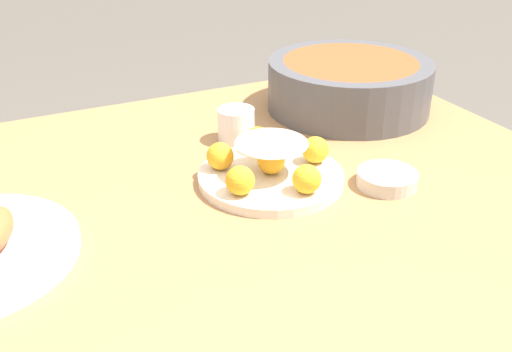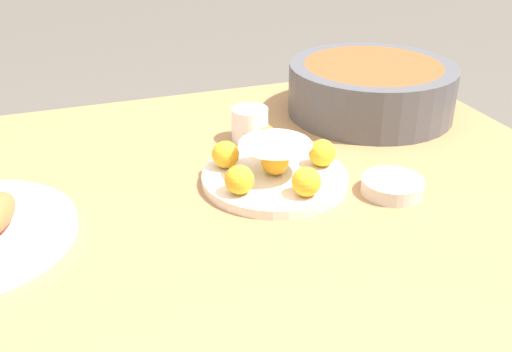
# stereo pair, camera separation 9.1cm
# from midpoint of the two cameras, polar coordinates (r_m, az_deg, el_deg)

# --- Properties ---
(dining_table) EXTENTS (1.23, 1.09, 0.75)m
(dining_table) POSITION_cam_midpoint_polar(r_m,az_deg,el_deg) (0.94, 0.91, -8.81)
(dining_table) COLOR #A87547
(dining_table) RESTS_ON ground_plane
(cake_plate) EXTENTS (0.24, 0.24, 0.08)m
(cake_plate) POSITION_cam_midpoint_polar(r_m,az_deg,el_deg) (0.97, 4.44, 0.69)
(cake_plate) COLOR silver
(cake_plate) RESTS_ON dining_table
(serving_bowl) EXTENTS (0.34, 0.34, 0.10)m
(serving_bowl) POSITION_cam_midpoint_polar(r_m,az_deg,el_deg) (1.27, 12.98, 8.17)
(serving_bowl) COLOR #4C4C51
(serving_bowl) RESTS_ON dining_table
(sauce_bowl) EXTENTS (0.10, 0.10, 0.02)m
(sauce_bowl) POSITION_cam_midpoint_polar(r_m,az_deg,el_deg) (0.98, 15.49, -0.94)
(sauce_bowl) COLOR beige
(sauce_bowl) RESTS_ON dining_table
(cup_far) EXTENTS (0.07, 0.07, 0.06)m
(cup_far) POSITION_cam_midpoint_polar(r_m,az_deg,el_deg) (1.12, 1.74, 4.90)
(cup_far) COLOR white
(cup_far) RESTS_ON dining_table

